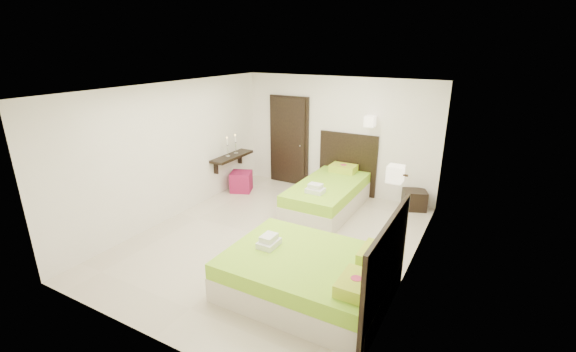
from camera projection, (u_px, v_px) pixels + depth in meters
The scene contains 7 objects.
floor at pixel (275, 239), 6.75m from camera, with size 5.50×5.50×0.00m, color beige.
bed_single at pixel (329, 193), 7.93m from camera, with size 1.34×2.23×1.84m.
bed_double at pixel (312, 274), 5.16m from camera, with size 2.16×1.84×1.78m.
nightstand at pixel (414, 200), 7.93m from camera, with size 0.46×0.41×0.41m, color black.
ottoman at pixel (241, 182), 8.91m from camera, with size 0.46×0.46×0.46m, color maroon.
door at pixel (289, 141), 9.19m from camera, with size 1.02×0.15×2.14m.
console_shelf at pixel (232, 157), 8.77m from camera, with size 0.35×1.20×0.78m.
Camera 1 is at (3.12, -5.16, 3.24)m, focal length 24.00 mm.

